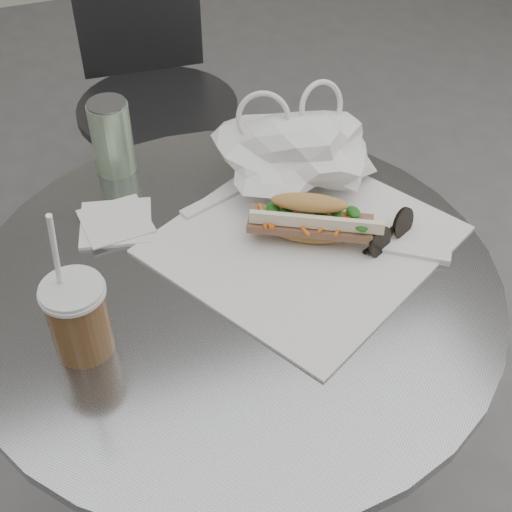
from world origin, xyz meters
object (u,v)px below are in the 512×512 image
object	(u,v)px
chair_far	(160,144)
sunglasses	(390,233)
drink_can	(112,137)
banh_mi	(310,219)
cafe_table	(238,393)
iced_coffee	(78,317)

from	to	relation	value
chair_far	sunglasses	xyz separation A→B (m)	(0.15, -0.94, 0.41)
chair_far	drink_can	xyz separation A→B (m)	(-0.19, -0.62, 0.45)
banh_mi	cafe_table	bearing A→B (deg)	-135.22
banh_mi	drink_can	bearing A→B (deg)	158.27
cafe_table	iced_coffee	bearing A→B (deg)	-166.45
cafe_table	sunglasses	size ratio (longest dim) A/B	7.41
chair_far	sunglasses	bearing A→B (deg)	103.02
cafe_table	sunglasses	xyz separation A→B (m)	(0.24, -0.01, 0.29)
iced_coffee	banh_mi	bearing A→B (deg)	14.77
cafe_table	banh_mi	world-z (taller)	banh_mi
iced_coffee	sunglasses	size ratio (longest dim) A/B	2.31
banh_mi	sunglasses	bearing A→B (deg)	4.63
iced_coffee	sunglasses	bearing A→B (deg)	5.59
sunglasses	drink_can	xyz separation A→B (m)	(-0.34, 0.32, 0.05)
cafe_table	banh_mi	size ratio (longest dim) A/B	3.20
banh_mi	drink_can	size ratio (longest dim) A/B	1.87
cafe_table	sunglasses	distance (m)	0.38
chair_far	cafe_table	bearing A→B (deg)	88.33
iced_coffee	drink_can	bearing A→B (deg)	72.17
cafe_table	chair_far	world-z (taller)	chair_far
banh_mi	sunglasses	size ratio (longest dim) A/B	2.32
chair_far	iced_coffee	xyz separation A→B (m)	(-0.31, -0.98, 0.45)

